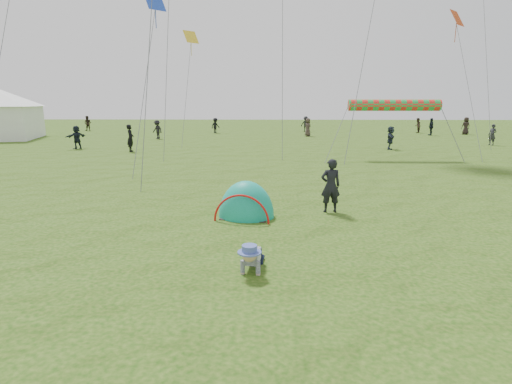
{
  "coord_description": "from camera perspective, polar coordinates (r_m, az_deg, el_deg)",
  "views": [
    {
      "loc": [
        -0.78,
        -7.88,
        3.16
      ],
      "look_at": [
        -1.1,
        1.76,
        1.0
      ],
      "focal_mm": 28.0,
      "sensor_mm": 36.0,
      "label": 1
    }
  ],
  "objects": [
    {
      "name": "diamond_kite_2",
      "position": [
        34.47,
        -9.28,
        21.03
      ],
      "size": [
        1.22,
        1.22,
        1.0
      ],
      "primitive_type": "plane",
      "rotation": [
        1.05,
        0.0,
        0.79
      ],
      "color": "yellow"
    },
    {
      "name": "crowd_person_13",
      "position": [
        50.42,
        -22.9,
        9.02
      ],
      "size": [
        0.86,
        0.68,
        1.7
      ],
      "primitive_type": "imported",
      "rotation": [
        0.0,
        0.0,
        6.23
      ],
      "color": "black",
      "rests_on": "ground"
    },
    {
      "name": "crowd_person_9",
      "position": [
        43.11,
        -5.82,
        9.42
      ],
      "size": [
        1.13,
        1.16,
        1.59
      ],
      "primitive_type": "imported",
      "rotation": [
        0.0,
        0.0,
        0.84
      ],
      "color": "black",
      "rests_on": "ground"
    },
    {
      "name": "crowd_person_15",
      "position": [
        45.45,
        7.11,
        9.62
      ],
      "size": [
        1.25,
        0.99,
        1.7
      ],
      "primitive_type": "imported",
      "rotation": [
        0.0,
        0.0,
        2.76
      ],
      "color": "black",
      "rests_on": "ground"
    },
    {
      "name": "standing_adult",
      "position": [
        11.85,
        10.6,
        0.89
      ],
      "size": [
        0.62,
        0.44,
        1.59
      ],
      "primitive_type": "imported",
      "rotation": [
        0.0,
        0.0,
        3.25
      ],
      "color": "black",
      "rests_on": "ground"
    },
    {
      "name": "crowd_person_3",
      "position": [
        37.11,
        -13.92,
        8.66
      ],
      "size": [
        1.23,
        1.1,
        1.65
      ],
      "primitive_type": "imported",
      "rotation": [
        0.0,
        0.0,
        5.7
      ],
      "color": "black",
      "rests_on": "ground"
    },
    {
      "name": "crowd_person_10",
      "position": [
        39.14,
        7.41,
        9.15
      ],
      "size": [
        0.75,
        0.95,
        1.71
      ],
      "primitive_type": "imported",
      "rotation": [
        0.0,
        0.0,
        1.3
      ],
      "color": "#40332D",
      "rests_on": "ground"
    },
    {
      "name": "rainbow_tube_kite",
      "position": [
        24.36,
        19.13,
        11.64
      ],
      "size": [
        5.12,
        0.64,
        0.64
      ],
      "primitive_type": "cylinder",
      "rotation": [
        0.0,
        1.57,
        0.0
      ],
      "color": "red"
    },
    {
      "name": "crowd_person_7",
      "position": [
        46.66,
        22.07,
        8.8
      ],
      "size": [
        0.92,
        0.97,
        1.58
      ],
      "primitive_type": "imported",
      "rotation": [
        0.0,
        0.0,
        4.13
      ],
      "color": "#32251E",
      "rests_on": "ground"
    },
    {
      "name": "popup_tent",
      "position": [
        11.38,
        -1.4,
        -3.51
      ],
      "size": [
        1.8,
        1.57,
        2.06
      ],
      "primitive_type": "ellipsoid",
      "rotation": [
        0.0,
        0.0,
        -0.18
      ],
      "color": "#069167",
      "rests_on": "ground"
    },
    {
      "name": "crowd_person_5",
      "position": [
        29.23,
        18.66,
        7.33
      ],
      "size": [
        0.89,
        1.55,
        1.59
      ],
      "primitive_type": "imported",
      "rotation": [
        0.0,
        0.0,
        1.27
      ],
      "color": "#202836",
      "rests_on": "ground"
    },
    {
      "name": "crowd_person_12",
      "position": [
        27.73,
        -17.5,
        7.35
      ],
      "size": [
        0.54,
        0.71,
        1.78
      ],
      "primitive_type": "imported",
      "rotation": [
        0.0,
        0.0,
        1.75
      ],
      "color": "black",
      "rests_on": "ground"
    },
    {
      "name": "crowd_person_6",
      "position": [
        35.44,
        30.69,
        7.05
      ],
      "size": [
        0.62,
        0.69,
        1.59
      ],
      "primitive_type": "imported",
      "rotation": [
        0.0,
        0.0,
        5.23
      ],
      "color": "#26272D",
      "rests_on": "ground"
    },
    {
      "name": "crowd_person_2",
      "position": [
        43.47,
        23.72,
        8.53
      ],
      "size": [
        0.46,
        1.01,
        1.7
      ],
      "primitive_type": "imported",
      "rotation": [
        0.0,
        0.0,
        4.67
      ],
      "color": "black",
      "rests_on": "ground"
    },
    {
      "name": "diamond_kite_0",
      "position": [
        29.8,
        26.79,
        21.31
      ],
      "size": [
        1.21,
        1.21,
        0.99
      ],
      "primitive_type": "plane",
      "rotation": [
        1.05,
        0.0,
        0.79
      ],
      "color": "#C63E10"
    },
    {
      "name": "crawling_toddler",
      "position": [
        7.7,
        -0.62,
        -9.11
      ],
      "size": [
        0.67,
        0.88,
        0.62
      ],
      "primitive_type": null,
      "rotation": [
        0.0,
        0.0,
        -0.14
      ],
      "color": "black",
      "rests_on": "ground"
    },
    {
      "name": "ground",
      "position": [
        8.53,
        7.11,
        -9.24
      ],
      "size": [
        140.0,
        140.0,
        0.0
      ],
      "primitive_type": "plane",
      "color": "#133E08"
    },
    {
      "name": "diamond_kite_4",
      "position": [
        22.78,
        -14.25,
        24.82
      ],
      "size": [
        1.06,
        1.06,
        0.86
      ],
      "primitive_type": "plane",
      "rotation": [
        1.05,
        0.0,
        0.79
      ],
      "color": "blue"
    },
    {
      "name": "crowd_person_11",
      "position": [
        30.76,
        -24.23,
        7.14
      ],
      "size": [
        1.21,
        1.52,
        1.62
      ],
      "primitive_type": "imported",
      "rotation": [
        0.0,
        0.0,
        4.14
      ],
      "color": "black",
      "rests_on": "ground"
    },
    {
      "name": "crowd_person_4",
      "position": [
        46.26,
        27.79,
        8.36
      ],
      "size": [
        0.91,
        0.65,
        1.75
      ],
      "primitive_type": "imported",
      "rotation": [
        0.0,
        0.0,
        3.26
      ],
      "color": "black",
      "rests_on": "ground"
    }
  ]
}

